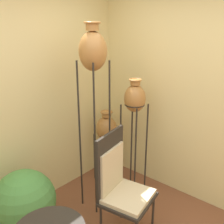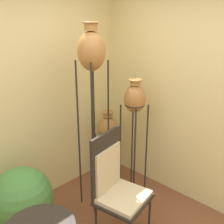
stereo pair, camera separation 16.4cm
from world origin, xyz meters
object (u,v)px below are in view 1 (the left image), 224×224
Objects in this scene: vase_stand_medium at (135,102)px; chair at (120,183)px; vase_stand_short at (107,129)px; vase_stand_tall at (93,57)px; potted_plant at (25,204)px.

vase_stand_medium reaches higher than chair.
vase_stand_short is at bearing 88.04° from vase_stand_medium.
vase_stand_tall is 0.76m from vase_stand_medium.
vase_stand_medium is 0.98m from chair.
vase_stand_tall is at bearing 159.02° from vase_stand_medium.
vase_stand_tall is 2.81× the size of potted_plant.
potted_plant is at bearing 124.58° from chair.
vase_stand_short reaches higher than potted_plant.
chair is at bearing -130.82° from vase_stand_short.
vase_stand_short is at bearing 39.27° from chair.
vase_stand_tall is 2.11× the size of vase_stand_short.
potted_plant is at bearing 169.78° from vase_stand_tall.
vase_stand_tall is 1.30m from chair.
vase_stand_tall is 1.88× the size of chair.
chair is 1.49× the size of potted_plant.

